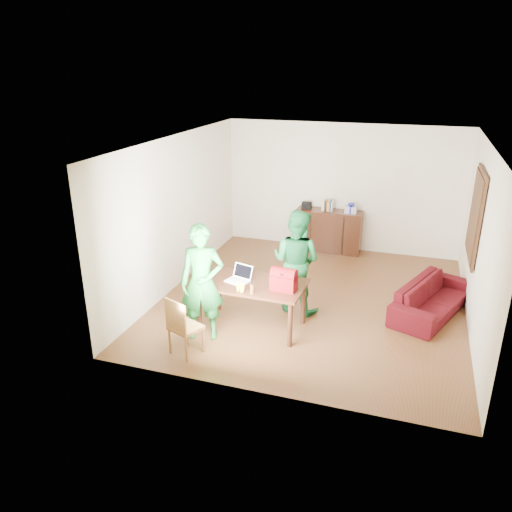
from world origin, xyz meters
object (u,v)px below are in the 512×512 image
(chair, at_px, (186,337))
(red_bag, at_px, (284,281))
(person_far, at_px, (296,261))
(sofa, at_px, (432,298))
(person_near, at_px, (202,283))
(bottle, at_px, (252,288))
(table, at_px, (252,288))
(laptop, at_px, (237,279))

(chair, height_order, red_bag, red_bag)
(person_far, height_order, sofa, person_far)
(person_near, relative_size, bottle, 10.62)
(table, xyz_separation_m, person_near, (-0.59, -0.50, 0.22))
(table, bearing_deg, bottle, -69.50)
(chair, xyz_separation_m, bottle, (0.76, 0.66, 0.57))
(chair, bearing_deg, table, 80.25)
(table, xyz_separation_m, bottle, (0.12, -0.36, 0.17))
(person_near, height_order, person_far, person_near)
(person_far, relative_size, sofa, 0.93)
(table, bearing_deg, person_near, -138.12)
(person_far, height_order, laptop, person_far)
(chair, relative_size, bottle, 5.30)
(chair, height_order, sofa, chair)
(sofa, bearing_deg, red_bag, 145.71)
(table, bearing_deg, sofa, 28.45)
(laptop, xyz_separation_m, sofa, (2.87, 1.37, -0.52))
(laptop, distance_m, sofa, 3.22)
(bottle, height_order, red_bag, red_bag)
(bottle, bearing_deg, laptop, 136.88)
(table, xyz_separation_m, chair, (-0.64, -1.02, -0.40))
(table, distance_m, chair, 1.27)
(bottle, height_order, sofa, bottle)
(chair, xyz_separation_m, red_bag, (1.16, 0.92, 0.63))
(chair, distance_m, person_far, 2.21)
(person_near, bearing_deg, chair, -111.32)
(red_bag, relative_size, sofa, 0.20)
(sofa, bearing_deg, laptop, 137.30)
(laptop, bearing_deg, person_far, 66.22)
(red_bag, bearing_deg, sofa, 39.80)
(laptop, distance_m, red_bag, 0.75)
(chair, xyz_separation_m, person_far, (1.13, 1.80, 0.60))
(table, height_order, person_far, person_far)
(chair, distance_m, laptop, 1.19)
(person_far, distance_m, bottle, 1.20)
(bottle, bearing_deg, sofa, 33.78)
(person_near, xyz_separation_m, red_bag, (1.11, 0.40, 0.01))
(laptop, bearing_deg, person_near, -111.98)
(person_near, xyz_separation_m, laptop, (0.37, 0.46, -0.08))
(person_far, distance_m, sofa, 2.30)
(table, relative_size, red_bag, 4.41)
(person_far, relative_size, bottle, 10.38)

